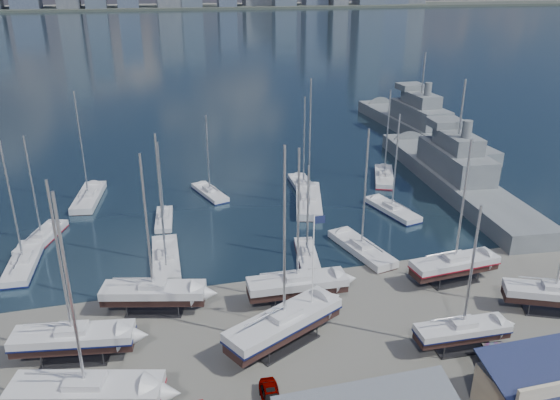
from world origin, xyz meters
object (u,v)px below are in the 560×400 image
object	(u,v)px
naval_ship_west	(418,127)
flagpole	(314,266)
naval_ship_east	(453,176)
car_a	(271,396)
sailboat_cradle_0	(73,338)

from	to	relation	value
naval_ship_west	flagpole	world-z (taller)	naval_ship_west
naval_ship_east	flagpole	distance (m)	44.23
naval_ship_east	car_a	size ratio (longest dim) A/B	12.00
naval_ship_east	naval_ship_west	bearing A→B (deg)	-12.56
sailboat_cradle_0	car_a	world-z (taller)	sailboat_cradle_0
sailboat_cradle_0	flagpole	world-z (taller)	sailboat_cradle_0
sailboat_cradle_0	naval_ship_east	bearing A→B (deg)	37.56
sailboat_cradle_0	car_a	bearing A→B (deg)	-23.06
naval_ship_east	naval_ship_west	world-z (taller)	naval_ship_west
naval_ship_west	flagpole	distance (m)	72.10
car_a	flagpole	bearing A→B (deg)	57.59
naval_ship_east	car_a	bearing A→B (deg)	140.24
naval_ship_east	naval_ship_west	distance (m)	30.30
sailboat_cradle_0	naval_ship_west	xyz separation A→B (m)	(61.94, 57.65, -0.41)
flagpole	car_a	bearing A→B (deg)	-126.00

